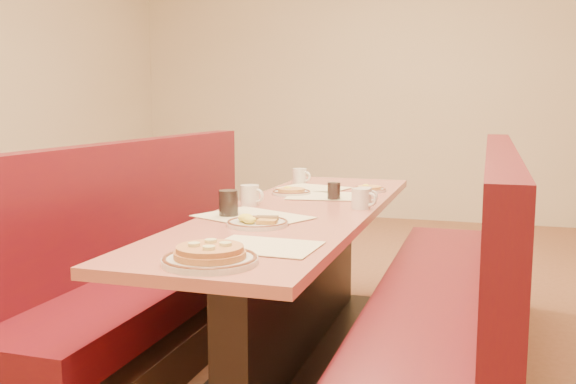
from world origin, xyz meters
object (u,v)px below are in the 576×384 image
(soda_tumbler_near, at_px, (229,204))
(pancake_plate, at_px, (210,257))
(coffee_mug_a, at_px, (362,198))
(soda_tumbler_mid, at_px, (334,191))
(booth_right, at_px, (457,303))
(coffee_mug_d, at_px, (300,176))
(eggs_plate, at_px, (257,222))
(coffee_mug_c, at_px, (365,195))
(coffee_mug_b, at_px, (250,195))
(booth_left, at_px, (161,276))
(diner_table, at_px, (299,286))

(soda_tumbler_near, bearing_deg, pancake_plate, -71.39)
(coffee_mug_a, xyz_separation_m, soda_tumbler_mid, (-0.19, 0.22, -0.00))
(booth_right, distance_m, coffee_mug_d, 1.40)
(coffee_mug_a, relative_size, coffee_mug_d, 1.03)
(eggs_plate, height_order, soda_tumbler_near, soda_tumbler_near)
(coffee_mug_a, relative_size, coffee_mug_c, 1.17)
(eggs_plate, height_order, soda_tumbler_mid, soda_tumbler_mid)
(booth_right, distance_m, coffee_mug_c, 0.67)
(coffee_mug_d, bearing_deg, coffee_mug_a, -42.18)
(coffee_mug_b, xyz_separation_m, coffee_mug_c, (0.52, 0.21, -0.01))
(coffee_mug_b, bearing_deg, coffee_mug_c, 37.96)
(soda_tumbler_near, bearing_deg, eggs_plate, -40.10)
(booth_left, bearing_deg, coffee_mug_d, 61.61)
(coffee_mug_b, bearing_deg, eggs_plate, -50.74)
(diner_table, height_order, booth_right, booth_right)
(booth_left, relative_size, soda_tumbler_mid, 27.49)
(diner_table, xyz_separation_m, coffee_mug_a, (0.28, 0.08, 0.42))
(coffee_mug_b, relative_size, coffee_mug_d, 1.06)
(coffee_mug_b, xyz_separation_m, soda_tumbler_mid, (0.35, 0.28, -0.01))
(booth_left, distance_m, coffee_mug_d, 1.10)
(diner_table, bearing_deg, booth_left, 180.00)
(coffee_mug_d, bearing_deg, coffee_mug_b, -75.49)
(soda_tumbler_mid, bearing_deg, coffee_mug_a, -50.05)
(diner_table, bearing_deg, coffee_mug_a, 15.10)
(coffee_mug_a, bearing_deg, eggs_plate, -103.52)
(coffee_mug_b, xyz_separation_m, coffee_mug_d, (-0.00, 0.87, -0.00))
(diner_table, xyz_separation_m, pancake_plate, (0.03, -1.08, 0.40))
(booth_right, distance_m, soda_tumbler_near, 1.10)
(diner_table, height_order, booth_left, booth_left)
(booth_left, bearing_deg, diner_table, 0.00)
(booth_left, bearing_deg, coffee_mug_b, 2.20)
(diner_table, distance_m, soda_tumbler_near, 0.58)
(booth_left, relative_size, coffee_mug_a, 20.18)
(coffee_mug_c, bearing_deg, booth_right, -24.48)
(pancake_plate, bearing_deg, coffee_mug_d, 98.29)
(pancake_plate, distance_m, coffee_mug_d, 1.99)
(booth_left, bearing_deg, pancake_plate, -54.72)
(booth_right, relative_size, coffee_mug_d, 20.77)
(soda_tumbler_near, bearing_deg, coffee_mug_d, 91.18)
(booth_right, height_order, coffee_mug_c, booth_right)
(eggs_plate, distance_m, soda_tumbler_near, 0.25)
(coffee_mug_c, bearing_deg, eggs_plate, -112.26)
(soda_tumbler_near, bearing_deg, booth_left, 148.92)
(booth_right, bearing_deg, coffee_mug_b, 178.92)
(coffee_mug_d, bearing_deg, soda_tumbler_near, -74.56)
(diner_table, distance_m, eggs_plate, 0.61)
(coffee_mug_a, xyz_separation_m, coffee_mug_c, (-0.01, 0.15, -0.01))
(diner_table, relative_size, booth_left, 1.00)
(coffee_mug_a, height_order, coffee_mug_b, coffee_mug_b)
(soda_tumbler_mid, bearing_deg, diner_table, -108.12)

